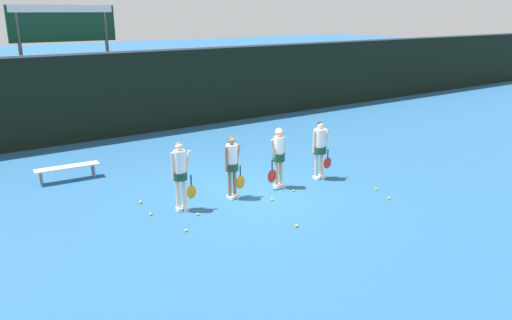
{
  "coord_description": "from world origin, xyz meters",
  "views": [
    {
      "loc": [
        -7.44,
        -10.74,
        4.89
      ],
      "look_at": [
        0.03,
        0.0,
        0.95
      ],
      "focal_mm": 35.0,
      "sensor_mm": 36.0,
      "label": 1
    }
  ],
  "objects": [
    {
      "name": "scoreboard",
      "position": [
        -2.14,
        10.05,
        4.0
      ],
      "size": [
        4.05,
        0.15,
        5.09
      ],
      "color": "#515156",
      "rests_on": "ground_plane"
    },
    {
      "name": "tennis_ball_3",
      "position": [
        -2.95,
        1.07,
        0.04
      ],
      "size": [
        0.07,
        0.07,
        0.07
      ],
      "primitive_type": "sphere",
      "color": "#CCE033",
      "rests_on": "ground_plane"
    },
    {
      "name": "player_3",
      "position": [
        2.29,
        -0.07,
        1.04
      ],
      "size": [
        0.69,
        0.41,
        1.74
      ],
      "rotation": [
        0.0,
        0.0,
        -0.12
      ],
      "color": "beige",
      "rests_on": "ground_plane"
    },
    {
      "name": "tennis_ball_5",
      "position": [
        2.93,
        -1.78,
        0.03
      ],
      "size": [
        0.06,
        0.06,
        0.06
      ],
      "primitive_type": "sphere",
      "color": "#CCE033",
      "rests_on": "ground_plane"
    },
    {
      "name": "tennis_ball_0",
      "position": [
        -3.04,
        0.17,
        0.03
      ],
      "size": [
        0.07,
        0.07,
        0.07
      ],
      "primitive_type": "sphere",
      "color": "#CCE033",
      "rests_on": "ground_plane"
    },
    {
      "name": "player_2",
      "position": [
        0.81,
        -0.0,
        1.03
      ],
      "size": [
        0.64,
        0.34,
        1.74
      ],
      "rotation": [
        0.0,
        0.0,
        0.08
      ],
      "color": "tan",
      "rests_on": "ground_plane"
    },
    {
      "name": "tennis_ball_7",
      "position": [
        0.03,
        -0.74,
        0.03
      ],
      "size": [
        0.07,
        0.07,
        0.07
      ],
      "primitive_type": "sphere",
      "color": "#CCE033",
      "rests_on": "ground_plane"
    },
    {
      "name": "bench_courtside",
      "position": [
        -4.0,
        4.08,
        0.38
      ],
      "size": [
        1.84,
        0.48,
        0.44
      ],
      "rotation": [
        0.0,
        0.0,
        -0.07
      ],
      "color": "silver",
      "rests_on": "ground_plane"
    },
    {
      "name": "tennis_ball_8",
      "position": [
        -0.51,
        -2.45,
        0.04
      ],
      "size": [
        0.07,
        0.07,
        0.07
      ],
      "primitive_type": "sphere",
      "color": "#CCE033",
      "rests_on": "ground_plane"
    },
    {
      "name": "tennis_ball_10",
      "position": [
        -2.77,
        -1.2,
        0.03
      ],
      "size": [
        0.07,
        0.07,
        0.07
      ],
      "primitive_type": "sphere",
      "color": "#CCE033",
      "rests_on": "ground_plane"
    },
    {
      "name": "tennis_ball_1",
      "position": [
        -0.31,
        0.84,
        0.03
      ],
      "size": [
        0.06,
        0.06,
        0.06
      ],
      "primitive_type": "sphere",
      "color": "#CCE033",
      "rests_on": "ground_plane"
    },
    {
      "name": "ground_plane",
      "position": [
        0.0,
        0.0,
        0.0
      ],
      "size": [
        140.0,
        140.0,
        0.0
      ],
      "primitive_type": "plane",
      "color": "#235684"
    },
    {
      "name": "tennis_ball_9",
      "position": [
        2.68,
        -2.48,
        0.03
      ],
      "size": [
        0.07,
        0.07,
        0.07
      ],
      "primitive_type": "sphere",
      "color": "#CCE033",
      "rests_on": "ground_plane"
    },
    {
      "name": "player_0",
      "position": [
        -2.24,
        0.06,
        1.04
      ],
      "size": [
        0.62,
        0.35,
        1.78
      ],
      "rotation": [
        0.0,
        0.0,
        -0.14
      ],
      "color": "beige",
      "rests_on": "ground_plane"
    },
    {
      "name": "player_1",
      "position": [
        -0.73,
        0.03,
        1.01
      ],
      "size": [
        0.63,
        0.35,
        1.72
      ],
      "rotation": [
        0.0,
        0.0,
        0.11
      ],
      "color": "#8C664C",
      "rests_on": "ground_plane"
    },
    {
      "name": "fence_windscreen",
      "position": [
        0.0,
        8.38,
        1.7
      ],
      "size": [
        60.0,
        0.08,
        3.38
      ],
      "color": "black",
      "rests_on": "ground_plane"
    },
    {
      "name": "tennis_ball_2",
      "position": [
        -2.09,
        -0.51,
        0.03
      ],
      "size": [
        0.07,
        0.07,
        0.07
      ],
      "primitive_type": "sphere",
      "color": "#CCE033",
      "rests_on": "ground_plane"
    },
    {
      "name": "tennis_ball_4",
      "position": [
        0.19,
        1.61,
        0.03
      ],
      "size": [
        0.06,
        0.06,
        0.06
      ],
      "primitive_type": "sphere",
      "color": "#CCE033",
      "rests_on": "ground_plane"
    },
    {
      "name": "tennis_ball_6",
      "position": [
        0.93,
        -0.55,
        0.03
      ],
      "size": [
        0.07,
        0.07,
        0.07
      ],
      "primitive_type": "sphere",
      "color": "#CCE033",
      "rests_on": "ground_plane"
    }
  ]
}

